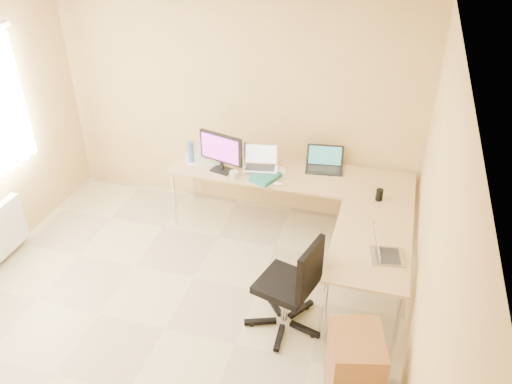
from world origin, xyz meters
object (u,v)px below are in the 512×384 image
(laptop_center, at_px, (260,158))
(desk_fan, at_px, (204,150))
(desk_return, at_px, (367,272))
(laptop_black, at_px, (325,160))
(keyboard, at_px, (265,172))
(laptop_return, at_px, (389,247))
(desk_main, at_px, (289,200))
(cabinet, at_px, (354,368))
(mug, at_px, (234,175))
(water_bottle, at_px, (191,152))
(office_chair, at_px, (285,282))
(monitor, at_px, (221,153))

(laptop_center, height_order, desk_fan, laptop_center)
(desk_return, relative_size, laptop_black, 3.23)
(keyboard, bearing_deg, laptop_return, -62.74)
(desk_main, height_order, desk_fan, desk_fan)
(laptop_return, height_order, cabinet, laptop_return)
(laptop_black, xyz_separation_m, cabinet, (0.65, -2.29, -0.50))
(desk_main, distance_m, mug, 0.75)
(water_bottle, distance_m, desk_fan, 0.15)
(desk_main, height_order, laptop_center, laptop_center)
(desk_return, relative_size, desk_fan, 5.02)
(desk_return, height_order, office_chair, office_chair)
(keyboard, xyz_separation_m, desk_fan, (-0.72, 0.07, 0.12))
(desk_return, bearing_deg, desk_main, 134.27)
(laptop_center, relative_size, office_chair, 0.38)
(laptop_center, distance_m, laptop_black, 0.71)
(desk_return, height_order, laptop_return, laptop_return)
(laptop_return, bearing_deg, mug, 52.29)
(monitor, height_order, keyboard, monitor)
(desk_return, height_order, laptop_center, laptop_center)
(keyboard, height_order, laptop_return, laptop_return)
(desk_return, xyz_separation_m, laptop_black, (-0.63, 1.16, 0.49))
(desk_return, relative_size, monitor, 2.49)
(desk_main, height_order, cabinet, desk_main)
(laptop_center, xyz_separation_m, keyboard, (0.05, 0.01, -0.16))
(monitor, bearing_deg, desk_main, 28.48)
(cabinet, bearing_deg, monitor, 117.21)
(desk_main, relative_size, keyboard, 5.76)
(laptop_black, bearing_deg, monitor, -170.71)
(desk_fan, bearing_deg, mug, -19.75)
(desk_fan, xyz_separation_m, cabinet, (1.98, -2.13, -0.50))
(desk_return, height_order, mug, mug)
(cabinet, bearing_deg, mug, 116.01)
(monitor, distance_m, laptop_black, 1.13)
(keyboard, bearing_deg, cabinet, -82.51)
(office_chair, bearing_deg, desk_fan, 146.66)
(laptop_center, height_order, laptop_black, laptop_center)
(laptop_black, height_order, keyboard, laptop_black)
(keyboard, bearing_deg, monitor, 167.12)
(water_bottle, bearing_deg, office_chair, -44.78)
(monitor, height_order, laptop_return, monitor)
(laptop_black, xyz_separation_m, office_chair, (-0.04, -1.65, -0.36))
(desk_main, bearing_deg, laptop_black, 24.77)
(desk_fan, bearing_deg, water_bottle, -138.31)
(monitor, bearing_deg, keyboard, 26.77)
(office_chair, xyz_separation_m, cabinet, (0.69, -0.64, -0.14))
(monitor, bearing_deg, laptop_return, -13.31)
(desk_fan, relative_size, office_chair, 0.26)
(monitor, distance_m, desk_fan, 0.32)
(water_bottle, xyz_separation_m, desk_fan, (0.13, 0.07, 0.01))
(monitor, height_order, cabinet, monitor)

